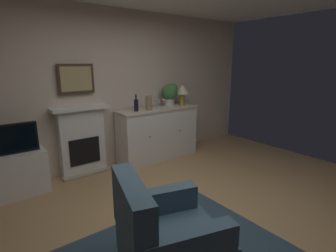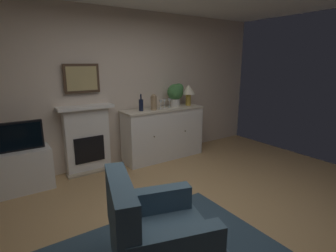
# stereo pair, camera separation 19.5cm
# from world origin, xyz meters

# --- Properties ---
(ground_plane) EXTENTS (6.23, 4.48, 0.10)m
(ground_plane) POSITION_xyz_m (0.00, 0.00, -0.05)
(ground_plane) COLOR tan
(ground_plane) RESTS_ON ground
(wall_rear) EXTENTS (6.23, 0.06, 2.63)m
(wall_rear) POSITION_xyz_m (0.00, 2.21, 1.31)
(wall_rear) COLOR beige
(wall_rear) RESTS_ON ground_plane
(fireplace_unit) EXTENTS (0.87, 0.30, 1.10)m
(fireplace_unit) POSITION_xyz_m (-0.59, 2.08, 0.55)
(fireplace_unit) COLOR white
(fireplace_unit) RESTS_ON ground_plane
(framed_picture) EXTENTS (0.55, 0.04, 0.45)m
(framed_picture) POSITION_xyz_m (-0.59, 2.13, 1.52)
(framed_picture) COLOR #473323
(sideboard_cabinet) EXTENTS (1.55, 0.49, 0.95)m
(sideboard_cabinet) POSITION_xyz_m (0.77, 1.90, 0.47)
(sideboard_cabinet) COLOR white
(sideboard_cabinet) RESTS_ON ground_plane
(table_lamp) EXTENTS (0.26, 0.26, 0.40)m
(table_lamp) POSITION_xyz_m (1.35, 1.90, 1.23)
(table_lamp) COLOR #B79338
(table_lamp) RESTS_ON sideboard_cabinet
(wine_bottle) EXTENTS (0.08, 0.08, 0.29)m
(wine_bottle) POSITION_xyz_m (0.32, 1.89, 1.05)
(wine_bottle) COLOR black
(wine_bottle) RESTS_ON sideboard_cabinet
(wine_glass_left) EXTENTS (0.07, 0.07, 0.16)m
(wine_glass_left) POSITION_xyz_m (0.70, 1.86, 1.07)
(wine_glass_left) COLOR silver
(wine_glass_left) RESTS_ON sideboard_cabinet
(wine_glass_center) EXTENTS (0.07, 0.07, 0.16)m
(wine_glass_center) POSITION_xyz_m (0.81, 1.91, 1.07)
(wine_glass_center) COLOR silver
(wine_glass_center) RESTS_ON sideboard_cabinet
(wine_glass_right) EXTENTS (0.07, 0.07, 0.16)m
(wine_glass_right) POSITION_xyz_m (0.92, 1.91, 1.07)
(wine_glass_right) COLOR silver
(wine_glass_right) RESTS_ON sideboard_cabinet
(vase_decorative) EXTENTS (0.11, 0.11, 0.28)m
(vase_decorative) POSITION_xyz_m (0.55, 1.85, 1.09)
(vase_decorative) COLOR #9E7F5B
(vase_decorative) RESTS_ON sideboard_cabinet
(tv_cabinet) EXTENTS (0.75, 0.42, 0.59)m
(tv_cabinet) POSITION_xyz_m (-1.56, 1.92, 0.30)
(tv_cabinet) COLOR white
(tv_cabinet) RESTS_ON ground_plane
(tv_set) EXTENTS (0.62, 0.07, 0.40)m
(tv_set) POSITION_xyz_m (-1.56, 1.89, 0.79)
(tv_set) COLOR black
(tv_set) RESTS_ON tv_cabinet
(potted_plant_small) EXTENTS (0.30, 0.30, 0.43)m
(potted_plant_small) POSITION_xyz_m (1.09, 1.95, 1.20)
(potted_plant_small) COLOR beige
(potted_plant_small) RESTS_ON sideboard_cabinet
(armchair) EXTENTS (0.99, 0.95, 0.92)m
(armchair) POSITION_xyz_m (-0.82, -0.45, 0.38)
(armchair) COLOR #3F596B
(armchair) RESTS_ON ground_plane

